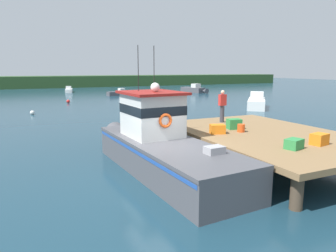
{
  "coord_description": "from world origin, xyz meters",
  "views": [
    {
      "loc": [
        -4.48,
        -9.98,
        3.87
      ],
      "look_at": [
        1.2,
        2.23,
        1.4
      ],
      "focal_mm": 33.26,
      "sensor_mm": 36.0,
      "label": 1
    }
  ],
  "objects_px": {
    "main_fishing_boat": "(159,144)",
    "mooring_buoy_spare_mooring": "(32,113)",
    "crate_stack_mid_dock": "(294,144)",
    "moored_boat_near_channel": "(194,89)",
    "crate_stack_near_edge": "(234,124)",
    "bait_bucket": "(241,128)",
    "moored_boat_off_the_point": "(257,102)",
    "crate_single_by_cleat": "(217,129)",
    "mooring_buoy_channel_marker": "(68,101)",
    "moored_boat_mid_harbor": "(120,93)",
    "crate_single_far": "(319,139)",
    "deckhand_by_the_boat": "(222,105)",
    "moored_boat_outer_mooring": "(69,90)"
  },
  "relations": [
    {
      "from": "crate_stack_mid_dock",
      "to": "moored_boat_off_the_point",
      "type": "height_order",
      "value": "moored_boat_off_the_point"
    },
    {
      "from": "main_fishing_boat",
      "to": "crate_stack_mid_dock",
      "type": "distance_m",
      "value": 4.85
    },
    {
      "from": "moored_boat_off_the_point",
      "to": "moored_boat_near_channel",
      "type": "height_order",
      "value": "moored_boat_off_the_point"
    },
    {
      "from": "main_fishing_boat",
      "to": "deckhand_by_the_boat",
      "type": "xyz_separation_m",
      "value": [
        4.45,
        2.25,
        1.05
      ]
    },
    {
      "from": "crate_stack_mid_dock",
      "to": "moored_boat_mid_harbor",
      "type": "bearing_deg",
      "value": 82.57
    },
    {
      "from": "bait_bucket",
      "to": "moored_boat_near_channel",
      "type": "height_order",
      "value": "bait_bucket"
    },
    {
      "from": "moored_boat_mid_harbor",
      "to": "moored_boat_outer_mooring",
      "type": "height_order",
      "value": "moored_boat_outer_mooring"
    },
    {
      "from": "crate_single_by_cleat",
      "to": "moored_boat_near_channel",
      "type": "bearing_deg",
      "value": 61.67
    },
    {
      "from": "moored_boat_off_the_point",
      "to": "crate_single_far",
      "type": "bearing_deg",
      "value": -124.82
    },
    {
      "from": "deckhand_by_the_boat",
      "to": "moored_boat_off_the_point",
      "type": "bearing_deg",
      "value": 43.47
    },
    {
      "from": "crate_stack_near_edge",
      "to": "mooring_buoy_channel_marker",
      "type": "distance_m",
      "value": 26.62
    },
    {
      "from": "moored_boat_outer_mooring",
      "to": "mooring_buoy_spare_mooring",
      "type": "xyz_separation_m",
      "value": [
        -6.45,
        -25.83,
        -0.18
      ]
    },
    {
      "from": "main_fishing_boat",
      "to": "crate_single_by_cleat",
      "type": "bearing_deg",
      "value": -0.82
    },
    {
      "from": "main_fishing_boat",
      "to": "mooring_buoy_spare_mooring",
      "type": "xyz_separation_m",
      "value": [
        -4.06,
        18.23,
        -0.83
      ]
    },
    {
      "from": "crate_stack_mid_dock",
      "to": "moored_boat_near_channel",
      "type": "bearing_deg",
      "value": 64.86
    },
    {
      "from": "crate_single_far",
      "to": "mooring_buoy_channel_marker",
      "type": "relative_size",
      "value": 1.58
    },
    {
      "from": "crate_stack_near_edge",
      "to": "deckhand_by_the_boat",
      "type": "bearing_deg",
      "value": 72.65
    },
    {
      "from": "main_fishing_boat",
      "to": "crate_single_far",
      "type": "distance_m",
      "value": 5.83
    },
    {
      "from": "crate_single_by_cleat",
      "to": "moored_boat_near_channel",
      "type": "distance_m",
      "value": 39.71
    },
    {
      "from": "moored_boat_near_channel",
      "to": "crate_stack_near_edge",
      "type": "bearing_deg",
      "value": -117.06
    },
    {
      "from": "crate_single_by_cleat",
      "to": "moored_boat_mid_harbor",
      "type": "relative_size",
      "value": 0.14
    },
    {
      "from": "main_fishing_boat",
      "to": "bait_bucket",
      "type": "relative_size",
      "value": 29.11
    },
    {
      "from": "deckhand_by_the_boat",
      "to": "moored_boat_near_channel",
      "type": "height_order",
      "value": "deckhand_by_the_boat"
    },
    {
      "from": "crate_stack_near_edge",
      "to": "crate_single_far",
      "type": "bearing_deg",
      "value": -76.09
    },
    {
      "from": "crate_stack_near_edge",
      "to": "deckhand_by_the_boat",
      "type": "xyz_separation_m",
      "value": [
        0.55,
        1.74,
        0.63
      ]
    },
    {
      "from": "main_fishing_boat",
      "to": "mooring_buoy_spare_mooring",
      "type": "relative_size",
      "value": 27.33
    },
    {
      "from": "crate_single_far",
      "to": "moored_boat_off_the_point",
      "type": "xyz_separation_m",
      "value": [
        11.94,
        17.17,
        -0.85
      ]
    },
    {
      "from": "crate_single_by_cleat",
      "to": "deckhand_by_the_boat",
      "type": "bearing_deg",
      "value": 51.72
    },
    {
      "from": "crate_stack_mid_dock",
      "to": "mooring_buoy_channel_marker",
      "type": "height_order",
      "value": "crate_stack_mid_dock"
    },
    {
      "from": "crate_stack_mid_dock",
      "to": "mooring_buoy_spare_mooring",
      "type": "height_order",
      "value": "crate_stack_mid_dock"
    },
    {
      "from": "moored_boat_mid_harbor",
      "to": "moored_boat_near_channel",
      "type": "height_order",
      "value": "moored_boat_near_channel"
    },
    {
      "from": "bait_bucket",
      "to": "mooring_buoy_spare_mooring",
      "type": "bearing_deg",
      "value": 112.98
    },
    {
      "from": "crate_single_by_cleat",
      "to": "main_fishing_boat",
      "type": "bearing_deg",
      "value": 179.18
    },
    {
      "from": "crate_single_by_cleat",
      "to": "moored_boat_off_the_point",
      "type": "xyz_separation_m",
      "value": [
        14.13,
        13.97,
        -0.84
      ]
    },
    {
      "from": "bait_bucket",
      "to": "crate_stack_mid_dock",
      "type": "bearing_deg",
      "value": -93.66
    },
    {
      "from": "crate_stack_near_edge",
      "to": "deckhand_by_the_boat",
      "type": "relative_size",
      "value": 0.37
    },
    {
      "from": "crate_stack_mid_dock",
      "to": "crate_single_far",
      "type": "xyz_separation_m",
      "value": [
        1.28,
        0.05,
        0.03
      ]
    },
    {
      "from": "crate_stack_near_edge",
      "to": "moored_boat_mid_harbor",
      "type": "xyz_separation_m",
      "value": [
        4.57,
        33.91,
        -1.06
      ]
    },
    {
      "from": "crate_stack_mid_dock",
      "to": "moored_boat_off_the_point",
      "type": "bearing_deg",
      "value": 52.49
    },
    {
      "from": "crate_single_by_cleat",
      "to": "crate_stack_mid_dock",
      "type": "bearing_deg",
      "value": -74.34
    },
    {
      "from": "main_fishing_boat",
      "to": "moored_boat_outer_mooring",
      "type": "height_order",
      "value": "main_fishing_boat"
    },
    {
      "from": "crate_stack_mid_dock",
      "to": "crate_stack_near_edge",
      "type": "bearing_deg",
      "value": 84.72
    },
    {
      "from": "crate_single_by_cleat",
      "to": "crate_single_far",
      "type": "bearing_deg",
      "value": -55.61
    },
    {
      "from": "crate_stack_near_edge",
      "to": "mooring_buoy_channel_marker",
      "type": "relative_size",
      "value": 1.58
    },
    {
      "from": "main_fishing_boat",
      "to": "crate_single_by_cleat",
      "type": "relative_size",
      "value": 16.5
    },
    {
      "from": "crate_stack_mid_dock",
      "to": "bait_bucket",
      "type": "relative_size",
      "value": 1.76
    },
    {
      "from": "deckhand_by_the_boat",
      "to": "mooring_buoy_channel_marker",
      "type": "height_order",
      "value": "deckhand_by_the_boat"
    },
    {
      "from": "crate_stack_mid_dock",
      "to": "main_fishing_boat",
      "type": "bearing_deg",
      "value": 137.21
    },
    {
      "from": "crate_single_by_cleat",
      "to": "mooring_buoy_channel_marker",
      "type": "height_order",
      "value": "crate_single_by_cleat"
    },
    {
      "from": "moored_boat_off_the_point",
      "to": "moored_boat_mid_harbor",
      "type": "distance_m",
      "value": 22.1
    }
  ]
}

